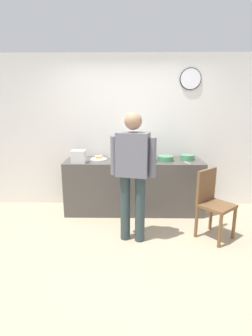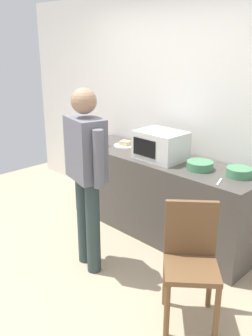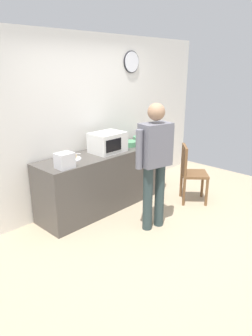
# 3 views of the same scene
# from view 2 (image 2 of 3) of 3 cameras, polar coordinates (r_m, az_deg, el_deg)

# --- Properties ---
(ground_plane) EXTENTS (6.00, 6.00, 0.00)m
(ground_plane) POSITION_cam_2_polar(r_m,az_deg,el_deg) (3.64, -8.82, -15.85)
(ground_plane) COLOR tan
(back_wall) EXTENTS (5.40, 0.13, 2.60)m
(back_wall) POSITION_cam_2_polar(r_m,az_deg,el_deg) (4.19, 8.35, 8.28)
(back_wall) COLOR silver
(back_wall) RESTS_ON ground_plane
(kitchen_counter) EXTENTS (2.25, 0.62, 0.89)m
(kitchen_counter) POSITION_cam_2_polar(r_m,az_deg,el_deg) (4.13, 5.08, -4.28)
(kitchen_counter) COLOR #4C4742
(kitchen_counter) RESTS_ON ground_plane
(microwave) EXTENTS (0.50, 0.39, 0.30)m
(microwave) POSITION_cam_2_polar(r_m,az_deg,el_deg) (3.89, 5.39, 3.51)
(microwave) COLOR silver
(microwave) RESTS_ON kitchen_counter
(sandwich_plate) EXTENTS (0.27, 0.27, 0.07)m
(sandwich_plate) POSITION_cam_2_polar(r_m,az_deg,el_deg) (4.39, -0.10, 3.63)
(sandwich_plate) COLOR white
(sandwich_plate) RESTS_ON kitchen_counter
(salad_bowl) EXTENTS (0.26, 0.26, 0.08)m
(salad_bowl) POSITION_cam_2_polar(r_m,az_deg,el_deg) (3.66, 11.34, 0.40)
(salad_bowl) COLOR #4C8E60
(salad_bowl) RESTS_ON kitchen_counter
(cereal_bowl) EXTENTS (0.24, 0.24, 0.08)m
(cereal_bowl) POSITION_cam_2_polar(r_m,az_deg,el_deg) (3.55, 17.08, -0.63)
(cereal_bowl) COLOR #4C8E60
(cereal_bowl) RESTS_ON kitchen_counter
(toaster) EXTENTS (0.22, 0.18, 0.20)m
(toaster) POSITION_cam_2_polar(r_m,az_deg,el_deg) (4.41, -5.00, 4.73)
(toaster) COLOR silver
(toaster) RESTS_ON kitchen_counter
(fork_utensil) EXTENTS (0.08, 0.17, 0.01)m
(fork_utensil) POSITION_cam_2_polar(r_m,az_deg,el_deg) (3.37, 14.23, -2.09)
(fork_utensil) COLOR silver
(fork_utensil) RESTS_ON kitchen_counter
(spoon_utensil) EXTENTS (0.14, 0.13, 0.01)m
(spoon_utensil) POSITION_cam_2_polar(r_m,az_deg,el_deg) (4.39, 3.44, 3.39)
(spoon_utensil) COLOR silver
(spoon_utensil) RESTS_ON kitchen_counter
(person_standing) EXTENTS (0.58, 0.33, 1.71)m
(person_standing) POSITION_cam_2_polar(r_m,az_deg,el_deg) (3.30, -6.16, 0.03)
(person_standing) COLOR #2D3D3E
(person_standing) RESTS_ON ground_plane
(wooden_chair) EXTENTS (0.56, 0.56, 0.94)m
(wooden_chair) POSITION_cam_2_polar(r_m,az_deg,el_deg) (2.91, 9.97, -13.38)
(wooden_chair) COLOR brown
(wooden_chair) RESTS_ON ground_plane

